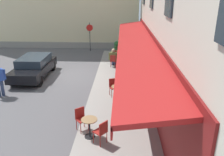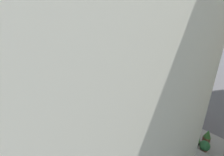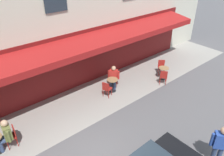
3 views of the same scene
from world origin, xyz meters
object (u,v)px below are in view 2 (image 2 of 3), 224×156
potted_plant_entrance_left (204,147)px  parked_car_black (163,81)px  cafe_chair_red_by_window (88,76)px  cafe_table_near_entrance (93,76)px  potted_plant_under_sign (197,138)px  walking_pedestrian_in_blue (144,69)px  cafe_chair_red_facing_street (111,89)px  potted_plant_by_steps (180,123)px  cafe_chair_red_kerbside (99,76)px  cafe_table_streetside (105,88)px  cafe_chair_red_back_row (168,117)px  cafe_table_mid_terrace (161,113)px  seated_companion_in_red (101,86)px  seated_patron_in_olive (157,108)px  potted_plant_mid_terrace (207,136)px  cafe_chair_red_under_awning (99,87)px  cafe_chair_red_corner_right (155,109)px

potted_plant_entrance_left → parked_car_black: (-6.53, 6.22, 0.15)m
parked_car_black → cafe_chair_red_by_window: bearing=-144.3°
cafe_chair_red_by_window → potted_plant_entrance_left: (13.35, -1.32, 0.02)m
cafe_table_near_entrance → potted_plant_under_sign: (12.34, -1.30, 0.02)m
walking_pedestrian_in_blue → parked_car_black: 3.10m
cafe_chair_red_facing_street → potted_plant_by_steps: size_ratio=1.01×
cafe_chair_red_kerbside → walking_pedestrian_in_blue: walking_pedestrian_in_blue is taller
cafe_table_streetside → cafe_chair_red_back_row: bearing=2.3°
cafe_table_near_entrance → cafe_chair_red_kerbside: 0.63m
cafe_table_mid_terrace → cafe_chair_red_kerbside: bearing=173.6°
cafe_chair_red_back_row → seated_companion_in_red: size_ratio=0.70×
cafe_table_mid_terrace → potted_plant_entrance_left: potted_plant_entrance_left is taller
seated_patron_in_olive → potted_plant_by_steps: (1.95, -0.09, -0.21)m
potted_plant_by_steps → potted_plant_entrance_left: bearing=-29.7°
cafe_table_near_entrance → potted_plant_under_sign: 12.41m
seated_companion_in_red → cafe_chair_red_by_window: bearing=167.2°
potted_plant_mid_terrace → cafe_table_near_entrance: bearing=177.5°
cafe_table_near_entrance → cafe_chair_red_back_row: bearing=-3.9°
potted_plant_mid_terrace → cafe_table_streetside: bearing=-177.5°
cafe_table_streetside → parked_car_black: bearing=59.1°
parked_car_black → cafe_table_mid_terrace: bearing=-59.5°
cafe_chair_red_back_row → seated_patron_in_olive: 1.06m
potted_plant_mid_terrace → cafe_chair_red_back_row: bearing=-177.0°
walking_pedestrian_in_blue → potted_plant_under_sign: size_ratio=1.68×
cafe_table_near_entrance → cafe_chair_red_back_row: (9.98, -0.69, 0.06)m
parked_car_black → walking_pedestrian_in_blue: bearing=166.9°
cafe_chair_red_under_awning → potted_plant_by_steps: (8.16, 0.74, -0.04)m
seated_patron_in_olive → potted_plant_mid_terrace: 3.75m
cafe_table_near_entrance → potted_plant_mid_terrace: (12.68, -0.55, -0.05)m
cafe_chair_red_by_window → potted_plant_by_steps: size_ratio=1.01×
cafe_chair_red_back_row → parked_car_black: 6.23m
cafe_chair_red_facing_street → walking_pedestrian_in_blue: size_ratio=0.52×
cafe_table_mid_terrace → cafe_chair_red_by_window: bearing=179.4°
parked_car_black → cafe_chair_red_under_awning: bearing=-122.5°
cafe_chair_red_kerbside → potted_plant_under_sign: size_ratio=0.87×
cafe_chair_red_back_row → potted_plant_by_steps: bearing=3.3°
cafe_table_streetside → potted_plant_mid_terrace: size_ratio=0.83×
potted_plant_by_steps → parked_car_black: bearing=131.6°
cafe_table_near_entrance → cafe_table_mid_terrace: bearing=-3.6°
cafe_table_near_entrance → cafe_chair_red_under_awning: cafe_chair_red_under_awning is taller
cafe_chair_red_kerbside → cafe_chair_red_under_awning: 2.86m
cafe_chair_red_back_row → cafe_chair_red_under_awning: 7.28m
cafe_chair_red_back_row → cafe_table_mid_terrace: bearing=171.2°
cafe_table_streetside → seated_patron_in_olive: (5.74, 0.41, 0.23)m
cafe_table_near_entrance → cafe_chair_red_corner_right: bearing=-3.4°
parked_car_black → potted_plant_mid_terrace: bearing=-38.3°
cafe_chair_red_kerbside → cafe_chair_red_back_row: size_ratio=1.00×
cafe_chair_red_back_row → potted_plant_mid_terrace: cafe_chair_red_back_row is taller
cafe_chair_red_facing_street → cafe_chair_red_under_awning: 1.24m
potted_plant_under_sign → cafe_table_near_entrance: bearing=174.0°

